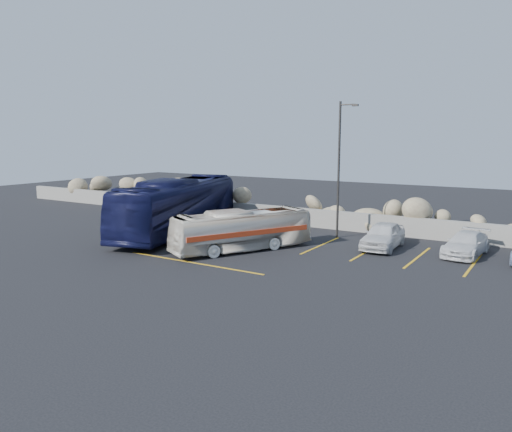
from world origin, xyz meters
The scene contains 9 objects.
ground centered at (0.00, 0.00, 0.00)m, with size 90.00×90.00×0.00m, color black.
seawall centered at (0.00, 12.00, 0.60)m, with size 60.00×0.40×1.20m, color gray.
riprap_pile centered at (0.00, 13.20, 1.30)m, with size 54.00×2.80×2.60m, color #968062, non-canonical shape.
parking_lines centered at (4.64, 5.57, 0.01)m, with size 18.16×9.36×0.01m.
lamppost centered at (2.56, 9.50, 4.30)m, with size 1.14×0.18×8.00m.
vintage_bus centered at (-0.46, 3.67, 1.08)m, with size 1.82×7.78×2.17m, color silver.
tour_coach centered at (-6.50, 5.56, 1.71)m, with size 2.88×12.29×3.42m, color #101237.
car_a centered at (5.74, 8.14, 0.71)m, with size 1.68×4.18×1.42m, color silver.
car_c centered at (9.84, 8.78, 0.59)m, with size 1.65×4.06×1.18m, color silver.
Camera 1 is at (13.92, -17.95, 6.02)m, focal length 35.00 mm.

